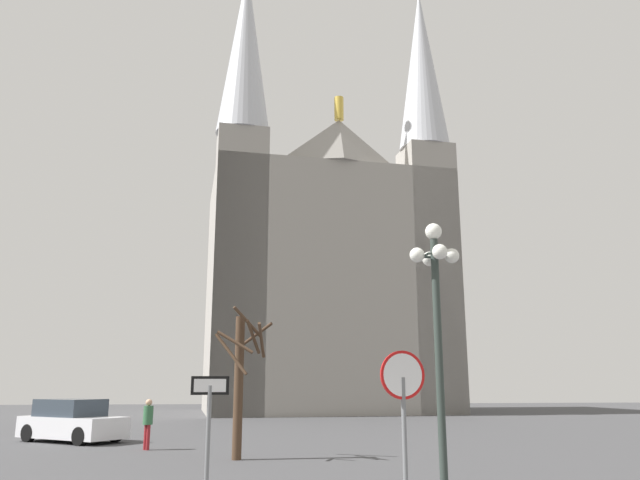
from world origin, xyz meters
name	(u,v)px	position (x,y,z in m)	size (l,w,h in m)	color
cathedral	(326,271)	(3.75, 39.73, 10.60)	(18.90, 14.64, 34.51)	gray
stop_sign	(403,398)	(0.60, 3.48, 1.89)	(0.80, 0.20, 2.68)	slate
one_way_arrow_sign	(208,430)	(-2.59, 3.14, 1.43)	(0.59, 0.07, 2.24)	slate
street_lamp	(437,319)	(1.78, 5.21, 3.41)	(1.05, 1.05, 5.41)	#2D3833
bare_tree	(240,377)	(-2.23, 11.67, 2.31)	(1.73, 1.74, 4.33)	#473323
parked_car_near_white	(72,422)	(-8.54, 17.92, 0.72)	(4.41, 3.90, 1.55)	silver
pedestrian_walking	(148,419)	(-5.27, 14.70, 0.97)	(0.32, 0.32, 1.62)	maroon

